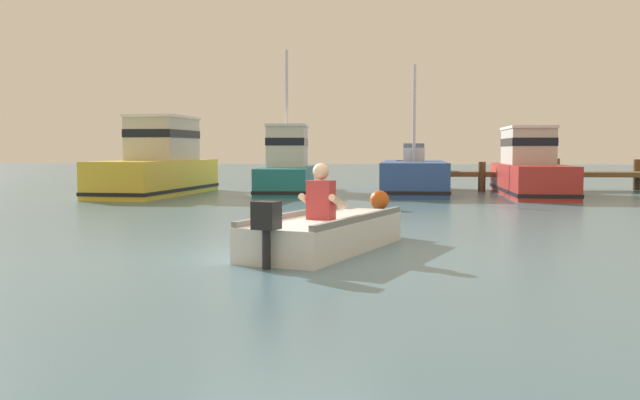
% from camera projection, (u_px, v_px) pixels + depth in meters
% --- Properties ---
extents(ground_plane, '(120.00, 120.00, 0.00)m').
position_uv_depth(ground_plane, '(280.00, 257.00, 9.16)').
color(ground_plane, slate).
extents(wooden_dock, '(11.53, 1.64, 1.13)m').
position_uv_depth(wooden_dock, '(561.00, 174.00, 23.99)').
color(wooden_dock, brown).
rests_on(wooden_dock, ground).
extents(rowboat_with_person, '(2.06, 3.64, 1.19)m').
position_uv_depth(rowboat_with_person, '(328.00, 232.00, 9.77)').
color(rowboat_with_person, white).
rests_on(rowboat_with_person, ground).
extents(moored_boat_yellow, '(2.45, 6.20, 2.42)m').
position_uv_depth(moored_boat_yellow, '(159.00, 165.00, 21.97)').
color(moored_boat_yellow, gold).
rests_on(moored_boat_yellow, ground).
extents(moored_boat_teal, '(1.91, 5.74, 4.57)m').
position_uv_depth(moored_boat_teal, '(287.00, 167.00, 23.29)').
color(moored_boat_teal, '#1E727A').
rests_on(moored_boat_teal, ground).
extents(moored_boat_blue, '(2.15, 6.41, 4.07)m').
position_uv_depth(moored_boat_blue, '(414.00, 178.00, 22.85)').
color(moored_boat_blue, '#2D519E').
rests_on(moored_boat_blue, ground).
extents(moored_boat_red, '(1.83, 6.40, 2.08)m').
position_uv_depth(moored_boat_red, '(529.00, 169.00, 21.84)').
color(moored_boat_red, '#B72D28').
rests_on(moored_boat_red, ground).
extents(mooring_buoy, '(0.44, 0.44, 0.44)m').
position_uv_depth(mooring_buoy, '(379.00, 200.00, 16.40)').
color(mooring_buoy, '#E55919').
rests_on(mooring_buoy, ground).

